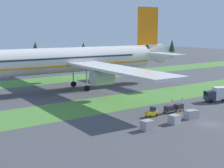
{
  "coord_description": "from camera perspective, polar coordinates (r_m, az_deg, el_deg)",
  "views": [
    {
      "loc": [
        -50.42,
        -38.66,
        17.72
      ],
      "look_at": [
        -2.17,
        28.43,
        4.0
      ],
      "focal_mm": 53.67,
      "sensor_mm": 36.0,
      "label": 1
    }
  ],
  "objects": [
    {
      "name": "ground_plane",
      "position": [
        65.96,
        16.27,
        -6.55
      ],
      "size": [
        400.0,
        400.0,
        0.0
      ],
      "primitive_type": "plane",
      "color": "#47474C"
    },
    {
      "name": "grass_strip_near",
      "position": [
        83.52,
        2.37,
        -2.83
      ],
      "size": [
        320.0,
        14.97,
        0.01
      ],
      "primitive_type": "cube",
      "color": "#4C8438",
      "rests_on": "ground"
    },
    {
      "name": "grass_strip_far",
      "position": [
        118.81,
        -10.19,
        0.7
      ],
      "size": [
        320.0,
        14.97,
        0.01
      ],
      "primitive_type": "cube",
      "color": "#4C8438",
      "rests_on": "ground"
    },
    {
      "name": "airliner",
      "position": [
        97.53,
        -6.84,
        4.14
      ],
      "size": [
        66.38,
        81.77,
        24.66
      ],
      "rotation": [
        0.0,
        0.0,
        1.52
      ],
      "color": "silver",
      "rests_on": "ground"
    },
    {
      "name": "baggage_tug",
      "position": [
        68.83,
        6.78,
        -4.86
      ],
      "size": [
        2.61,
        1.32,
        1.97
      ],
      "rotation": [
        0.0,
        0.0,
        1.58
      ],
      "color": "yellow",
      "rests_on": "ground"
    },
    {
      "name": "cargo_dolly_lead",
      "position": [
        72.24,
        9.71,
        -4.16
      ],
      "size": [
        2.21,
        1.52,
        1.55
      ],
      "rotation": [
        0.0,
        0.0,
        1.58
      ],
      "color": "#A3A3A8",
      "rests_on": "ground"
    },
    {
      "name": "cargo_dolly_second",
      "position": [
        74.3,
        11.27,
        -3.83
      ],
      "size": [
        2.21,
        1.52,
        1.55
      ],
      "rotation": [
        0.0,
        0.0,
        1.58
      ],
      "color": "#A3A3A8",
      "rests_on": "ground"
    },
    {
      "name": "catering_truck",
      "position": [
        86.12,
        17.74,
        -1.58
      ],
      "size": [
        7.3,
        4.82,
        3.58
      ],
      "rotation": [
        0.0,
        0.0,
        1.17
      ],
      "color": "#2D333D",
      "rests_on": "ground"
    },
    {
      "name": "ground_crew_marshaller",
      "position": [
        68.21,
        11.12,
        -4.99
      ],
      "size": [
        0.46,
        0.38,
        1.74
      ],
      "rotation": [
        0.0,
        0.0,
        3.8
      ],
      "color": "black",
      "rests_on": "ground"
    },
    {
      "name": "uld_container_0",
      "position": [
        59.76,
        5.99,
        -7.0
      ],
      "size": [
        2.06,
        1.68,
        1.76
      ],
      "primitive_type": "cube",
      "rotation": [
        0.0,
        0.0,
        0.04
      ],
      "color": "#A3A3A8",
      "rests_on": "ground"
    },
    {
      "name": "uld_container_1",
      "position": [
        64.47,
        10.58,
        -5.92
      ],
      "size": [
        2.18,
        1.83,
        1.68
      ],
      "primitive_type": "cube",
      "rotation": [
        0.0,
        0.0,
        0.12
      ],
      "color": "#A3A3A8",
      "rests_on": "ground"
    },
    {
      "name": "uld_container_2",
      "position": [
        69.26,
        13.6,
        -4.99
      ],
      "size": [
        2.13,
        1.76,
        1.58
      ],
      "primitive_type": "cube",
      "rotation": [
        0.0,
        0.0,
        -0.08
      ],
      "color": "#A3A3A8",
      "rests_on": "ground"
    },
    {
      "name": "uld_container_3",
      "position": [
        68.42,
        13.14,
        -5.09
      ],
      "size": [
        2.11,
        1.74,
        1.73
      ],
      "primitive_type": "cube",
      "rotation": [
        0.0,
        0.0,
        -0.07
      ],
      "color": "#A3A3A8",
      "rests_on": "ground"
    },
    {
      "name": "taxiway_marker_0",
      "position": [
        86.71,
        11.9,
        -2.39
      ],
      "size": [
        0.44,
        0.44,
        0.54
      ],
      "primitive_type": "cone",
      "color": "orange",
      "rests_on": "ground"
    },
    {
      "name": "taxiway_marker_1",
      "position": [
        84.23,
        10.23,
        -2.64
      ],
      "size": [
        0.44,
        0.44,
        0.66
      ],
      "primitive_type": "cone",
      "color": "orange",
      "rests_on": "ground"
    },
    {
      "name": "distant_tree_line",
      "position": [
        153.83,
        -16.11,
        5.03
      ],
      "size": [
        206.9,
        10.11,
        12.79
      ],
      "color": "#4C3823",
      "rests_on": "ground"
    }
  ]
}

